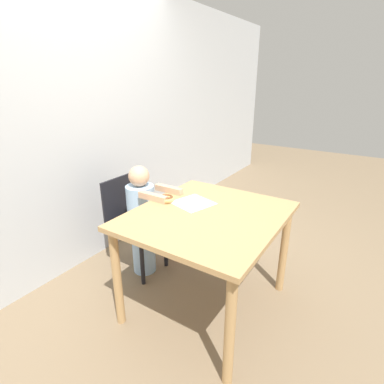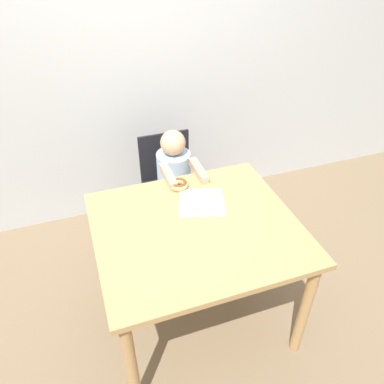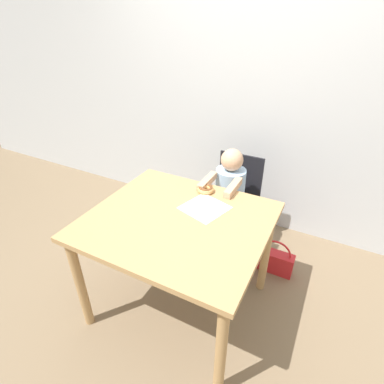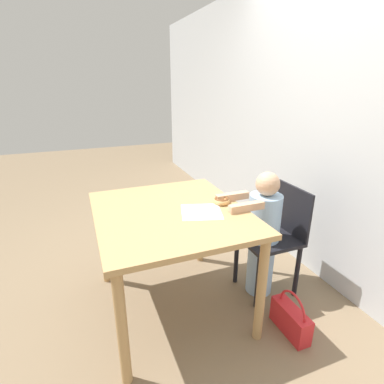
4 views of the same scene
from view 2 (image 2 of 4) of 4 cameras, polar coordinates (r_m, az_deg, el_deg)
ground_plane at (r=2.61m, az=0.57°, el=-17.97°), size 12.00×12.00×0.00m
wall_back at (r=2.91m, az=-8.44°, el=18.76°), size 8.00×0.05×2.50m
dining_table at (r=2.10m, az=0.68°, el=-7.31°), size 1.09×0.97×0.78m
chair at (r=2.85m, az=-3.29°, el=0.62°), size 0.38×0.42×0.85m
child_figure at (r=2.73m, az=-2.63°, el=0.09°), size 0.25×0.47×0.99m
donut at (r=2.29m, az=-2.04°, el=1.19°), size 0.12×0.12×0.04m
napkin at (r=2.18m, az=1.49°, el=-1.55°), size 0.32×0.32×0.00m
handbag at (r=3.08m, az=5.76°, el=-4.61°), size 0.31×0.10×0.31m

